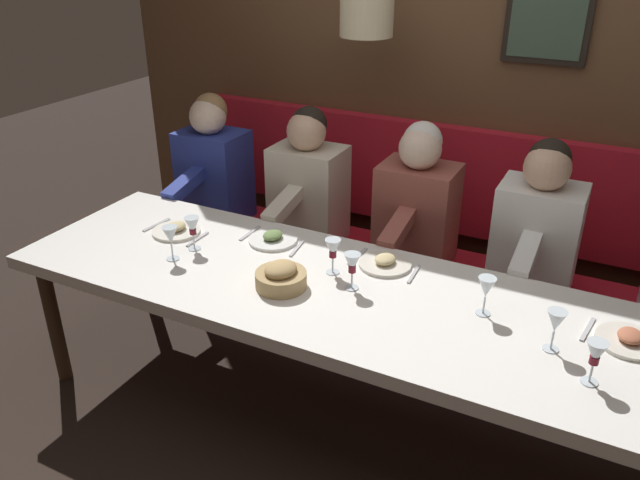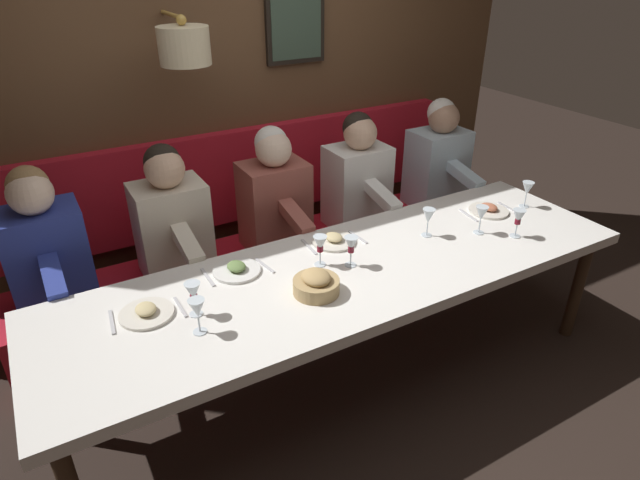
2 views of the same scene
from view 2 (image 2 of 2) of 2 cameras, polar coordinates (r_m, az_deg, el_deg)
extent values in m
plane|color=black|center=(3.18, 2.81, -14.46)|extent=(12.00, 12.00, 0.00)
cube|color=white|center=(2.74, 3.16, -3.56)|extent=(0.90, 3.07, 0.06)
cylinder|color=#352416|center=(3.64, 25.64, -4.67)|extent=(0.07, 0.07, 0.68)
cylinder|color=#352416|center=(4.00, 17.79, -0.07)|extent=(0.07, 0.07, 0.68)
cylinder|color=#352416|center=(2.93, -26.48, -13.70)|extent=(0.07, 0.07, 0.68)
cube|color=red|center=(3.66, -4.61, -3.53)|extent=(0.52, 3.27, 0.45)
cube|color=brown|center=(3.72, -9.53, 17.13)|extent=(0.10, 4.47, 2.90)
cube|color=red|center=(3.83, -8.22, 6.91)|extent=(0.10, 3.27, 0.64)
cube|color=black|center=(3.80, -2.66, 22.00)|extent=(0.04, 0.42, 0.51)
cube|color=#384C3D|center=(3.78, -2.52, 21.97)|extent=(0.01, 0.36, 0.45)
cylinder|color=#B78E3D|center=(3.32, -15.49, 22.05)|extent=(0.35, 0.02, 0.02)
cylinder|color=beige|center=(3.17, -14.21, 19.35)|extent=(0.28, 0.28, 0.20)
sphere|color=#B78E3D|center=(3.16, -14.51, 21.67)|extent=(0.06, 0.06, 0.06)
cube|color=silver|center=(4.11, 12.25, 7.51)|extent=(0.30, 0.40, 0.56)
sphere|color=#A37A60|center=(3.98, 13.01, 12.50)|extent=(0.22, 0.22, 0.22)
sphere|color=silver|center=(3.99, 12.77, 13.04)|extent=(0.20, 0.20, 0.20)
cube|color=silver|center=(3.90, 15.09, 6.65)|extent=(0.33, 0.09, 0.14)
cube|color=white|center=(3.70, 3.91, 5.71)|extent=(0.30, 0.40, 0.56)
sphere|color=#D1A889|center=(3.55, 4.30, 11.23)|extent=(0.22, 0.22, 0.22)
sphere|color=black|center=(3.57, 4.04, 11.83)|extent=(0.20, 0.20, 0.20)
cube|color=white|center=(3.47, 6.58, 4.67)|extent=(0.33, 0.09, 0.14)
cube|color=#934C42|center=(3.42, -4.84, 3.67)|extent=(0.30, 0.40, 0.56)
sphere|color=beige|center=(3.26, -4.96, 9.59)|extent=(0.22, 0.22, 0.22)
sphere|color=silver|center=(3.28, -5.21, 10.24)|extent=(0.20, 0.20, 0.20)
cube|color=#934C42|center=(3.17, -2.60, 2.41)|extent=(0.33, 0.09, 0.14)
cube|color=beige|center=(3.23, -15.36, 1.10)|extent=(0.30, 0.40, 0.56)
sphere|color=#D1A889|center=(3.06, -16.17, 7.25)|extent=(0.22, 0.22, 0.22)
sphere|color=black|center=(3.08, -16.40, 7.95)|extent=(0.20, 0.20, 0.20)
cube|color=beige|center=(2.96, -13.89, -0.45)|extent=(0.33, 0.09, 0.14)
cube|color=#283893|center=(3.17, -26.86, -1.75)|extent=(0.30, 0.40, 0.56)
sphere|color=beige|center=(3.00, -28.40, 4.35)|extent=(0.22, 0.22, 0.22)
sphere|color=#937047|center=(3.01, -28.58, 5.08)|extent=(0.20, 0.20, 0.20)
cube|color=#283893|center=(2.89, -26.45, -3.61)|extent=(0.33, 0.09, 0.14)
cylinder|color=silver|center=(2.51, -17.92, -7.45)|extent=(0.24, 0.24, 0.01)
ellipsoid|color=#D1BC84|center=(2.50, -18.00, -6.97)|extent=(0.11, 0.09, 0.04)
cube|color=silver|center=(2.52, -14.61, -6.89)|extent=(0.17, 0.02, 0.01)
cube|color=silver|center=(2.52, -21.22, -8.11)|extent=(0.18, 0.03, 0.01)
cylinder|color=white|center=(2.72, -8.83, -3.23)|extent=(0.24, 0.24, 0.01)
ellipsoid|color=#668447|center=(2.71, -8.87, -2.77)|extent=(0.11, 0.09, 0.04)
cube|color=silver|center=(2.75, -5.87, -2.71)|extent=(0.17, 0.04, 0.01)
cube|color=silver|center=(2.70, -11.83, -3.88)|extent=(0.18, 0.02, 0.01)
cylinder|color=silver|center=(3.46, 17.44, 2.98)|extent=(0.24, 0.24, 0.01)
ellipsoid|color=#B76647|center=(3.45, 17.50, 3.36)|extent=(0.11, 0.09, 0.04)
cube|color=silver|center=(3.55, 19.29, 3.28)|extent=(0.17, 0.03, 0.01)
cube|color=silver|center=(3.37, 15.47, 2.55)|extent=(0.18, 0.04, 0.01)
cylinder|color=silver|center=(2.95, 1.47, -0.13)|extent=(0.24, 0.24, 0.01)
ellipsoid|color=#D1BC84|center=(2.94, 1.47, 0.31)|extent=(0.11, 0.09, 0.04)
cube|color=silver|center=(3.01, 4.02, 0.32)|extent=(0.17, 0.02, 0.01)
cube|color=silver|center=(2.91, -1.18, -0.71)|extent=(0.18, 0.03, 0.01)
cylinder|color=silver|center=(2.75, 3.25, -2.66)|extent=(0.06, 0.06, 0.00)
cylinder|color=silver|center=(2.73, 3.27, -1.95)|extent=(0.01, 0.01, 0.07)
cone|color=silver|center=(2.69, 3.32, -0.48)|extent=(0.07, 0.07, 0.08)
cylinder|color=maroon|center=(2.70, 3.30, -0.95)|extent=(0.03, 0.03, 0.03)
cylinder|color=silver|center=(2.75, 0.01, -2.59)|extent=(0.06, 0.06, 0.00)
cylinder|color=silver|center=(2.73, 0.01, -1.88)|extent=(0.01, 0.01, 0.07)
cone|color=silver|center=(2.69, 0.01, -0.41)|extent=(0.07, 0.07, 0.08)
cylinder|color=maroon|center=(2.71, 0.01, -0.93)|extent=(0.03, 0.03, 0.03)
cylinder|color=silver|center=(3.19, 16.46, 0.78)|extent=(0.06, 0.06, 0.00)
cylinder|color=silver|center=(3.17, 16.56, 1.41)|extent=(0.01, 0.01, 0.07)
cone|color=silver|center=(3.13, 16.76, 2.71)|extent=(0.07, 0.07, 0.08)
cylinder|color=silver|center=(3.09, 11.22, 0.51)|extent=(0.06, 0.06, 0.00)
cylinder|color=silver|center=(3.07, 11.29, 1.16)|extent=(0.01, 0.01, 0.07)
cone|color=silver|center=(3.03, 11.43, 2.50)|extent=(0.07, 0.07, 0.08)
cylinder|color=silver|center=(3.61, 20.82, 3.38)|extent=(0.06, 0.06, 0.00)
cylinder|color=silver|center=(3.59, 20.92, 3.95)|extent=(0.01, 0.01, 0.07)
cone|color=silver|center=(3.56, 21.15, 5.11)|extent=(0.07, 0.07, 0.08)
cylinder|color=silver|center=(2.46, -13.00, -7.65)|extent=(0.06, 0.06, 0.00)
cylinder|color=silver|center=(2.44, -13.10, -6.90)|extent=(0.01, 0.01, 0.07)
cone|color=silver|center=(2.39, -13.31, -5.34)|extent=(0.07, 0.07, 0.08)
cylinder|color=maroon|center=(2.41, -13.24, -5.92)|extent=(0.03, 0.03, 0.03)
cylinder|color=silver|center=(3.21, 19.96, 0.41)|extent=(0.06, 0.06, 0.00)
cylinder|color=silver|center=(3.19, 20.08, 1.03)|extent=(0.01, 0.01, 0.07)
cone|color=silver|center=(3.16, 20.32, 2.32)|extent=(0.07, 0.07, 0.08)
cylinder|color=maroon|center=(3.17, 20.23, 1.86)|extent=(0.03, 0.03, 0.03)
cylinder|color=silver|center=(2.36, -12.60, -9.46)|extent=(0.06, 0.06, 0.00)
cylinder|color=silver|center=(2.33, -12.70, -8.70)|extent=(0.01, 0.01, 0.07)
cone|color=silver|center=(2.29, -12.91, -7.10)|extent=(0.07, 0.07, 0.08)
cylinder|color=tan|center=(2.52, -0.40, -4.93)|extent=(0.22, 0.22, 0.07)
ellipsoid|color=tan|center=(2.49, -0.41, -3.97)|extent=(0.15, 0.13, 0.06)
camera|label=1|loc=(2.25, 66.66, 10.95)|focal=35.54mm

